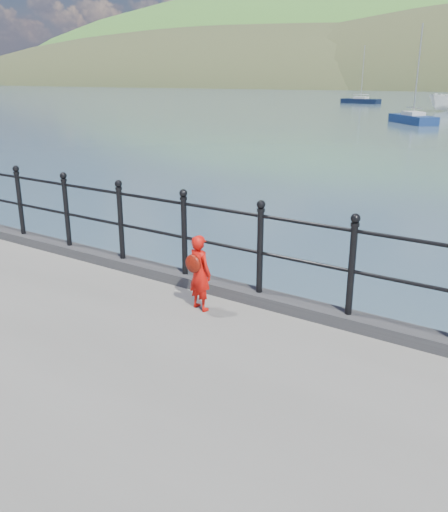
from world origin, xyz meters
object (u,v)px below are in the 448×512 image
Objects in this scene: sailboat_port at (413,120)px; sailboat_left at (361,101)px; railing at (220,234)px; launch_white at (443,102)px; child at (199,272)px.

sailboat_left is (-17.02, 32.73, -0.00)m from sailboat_port.
railing is 79.68m from sailboat_left.
launch_white is at bearing 142.88° from sailboat_port.
launch_white is at bearing -32.96° from sailboat_left.
sailboat_left is (-26.51, 75.13, -1.49)m from railing.
sailboat_left reaches higher than launch_white.
sailboat_port is 0.97× the size of sailboat_left.
launch_white is 0.66× the size of sailboat_port.
sailboat_port is at bearing -75.01° from launch_white.
launch_white is (-11.70, 61.70, -0.80)m from railing.
railing is at bearing -31.03° from sailboat_port.
child is at bearing -31.08° from sailboat_port.
sailboat_left reaches higher than railing.
railing is at bearing -70.80° from launch_white.
child is 44.06m from sailboat_port.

